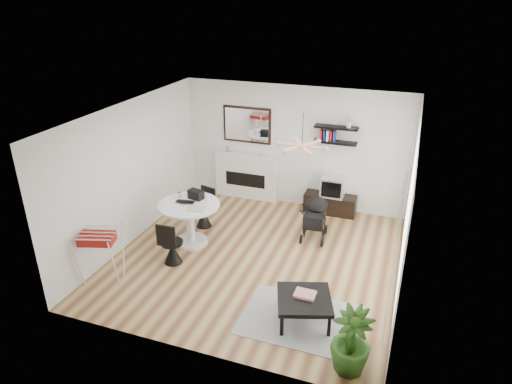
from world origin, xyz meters
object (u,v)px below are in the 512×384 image
(fireplace, at_px, (246,170))
(tv_console, at_px, (330,204))
(dining_table, at_px, (190,217))
(stroller, at_px, (315,219))
(coffee_table, at_px, (304,300))
(drying_rack, at_px, (101,255))
(potted_plant, at_px, (351,341))
(crt_tv, at_px, (333,186))

(fireplace, height_order, tv_console, fireplace)
(dining_table, bearing_deg, fireplace, 83.50)
(stroller, xyz_separation_m, coffee_table, (0.41, -2.50, -0.03))
(drying_rack, height_order, coffee_table, drying_rack)
(dining_table, xyz_separation_m, stroller, (2.19, 1.03, -0.16))
(coffee_table, bearing_deg, drying_rack, -177.46)
(fireplace, distance_m, stroller, 2.35)
(fireplace, bearing_deg, drying_rack, -105.27)
(stroller, bearing_deg, fireplace, 141.93)
(fireplace, relative_size, stroller, 2.35)
(dining_table, height_order, stroller, stroller)
(tv_console, bearing_deg, coffee_table, -84.80)
(stroller, height_order, potted_plant, potted_plant)
(crt_tv, distance_m, potted_plant, 4.54)
(tv_console, bearing_deg, potted_plant, -75.70)
(crt_tv, xyz_separation_m, stroller, (-0.11, -1.17, -0.24))
(crt_tv, bearing_deg, tv_console, 174.68)
(drying_rack, bearing_deg, coffee_table, -14.42)
(fireplace, bearing_deg, dining_table, -96.50)
(tv_console, bearing_deg, drying_rack, -128.89)
(fireplace, bearing_deg, crt_tv, -3.73)
(potted_plant, bearing_deg, dining_table, 147.03)
(fireplace, bearing_deg, tv_console, -3.71)
(tv_console, distance_m, coffee_table, 3.69)
(dining_table, bearing_deg, tv_console, 44.13)
(fireplace, xyz_separation_m, crt_tv, (2.04, -0.13, -0.05))
(coffee_table, bearing_deg, stroller, 99.42)
(tv_console, distance_m, potted_plant, 4.56)
(fireplace, xyz_separation_m, potted_plant, (3.13, -4.54, -0.22))
(tv_console, xyz_separation_m, crt_tv, (0.04, -0.00, 0.43))
(dining_table, distance_m, stroller, 2.43)
(crt_tv, xyz_separation_m, drying_rack, (-3.12, -3.82, -0.13))
(crt_tv, height_order, potted_plant, potted_plant)
(tv_console, relative_size, dining_table, 0.97)
(tv_console, xyz_separation_m, coffee_table, (0.33, -3.67, 0.16))
(tv_console, distance_m, drying_rack, 4.92)
(fireplace, xyz_separation_m, drying_rack, (-1.08, -3.96, -0.18))
(tv_console, relative_size, stroller, 1.22)
(tv_console, xyz_separation_m, stroller, (-0.08, -1.18, 0.18))
(drying_rack, xyz_separation_m, potted_plant, (4.21, -0.58, -0.03))
(dining_table, xyz_separation_m, potted_plant, (3.40, -2.20, -0.09))
(tv_console, distance_m, stroller, 1.19)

